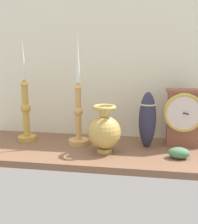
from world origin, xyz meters
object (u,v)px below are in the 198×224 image
Objects in this scene: candlestick_tall_center at (26,107)px; mantel_clock at (183,116)px; brass_vase_bulbous at (104,131)px; tall_ceramic_vase at (147,119)px; candlestick_tall_left at (78,110)px.

mantel_clock is at bearing 2.89° from candlestick_tall_center.
mantel_clock is at bearing 23.74° from brass_vase_bulbous.
tall_ceramic_vase is (15.10, 8.93, 2.73)cm from brass_vase_bulbous.
brass_vase_bulbous is (-28.35, -12.47, -3.59)cm from mantel_clock.
mantel_clock is 0.54× the size of candlestick_tall_center.
candlestick_tall_left is at bearing -178.27° from tall_ceramic_vase.
candlestick_tall_center is 2.36× the size of brass_vase_bulbous.
candlestick_tall_left is 2.02× the size of tall_ceramic_vase.
tall_ceramic_vase reaches higher than brass_vase_bulbous.
mantel_clock is 40.07cm from candlestick_tall_left.
candlestick_tall_center is 1.92× the size of tall_ceramic_vase.
brass_vase_bulbous is at bearing -149.41° from tall_ceramic_vase.
candlestick_tall_center reaches higher than tall_ceramic_vase.
candlestick_tall_center is (-62.03, -3.13, 2.38)cm from mantel_clock.
mantel_clock is 31.18cm from brass_vase_bulbous.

